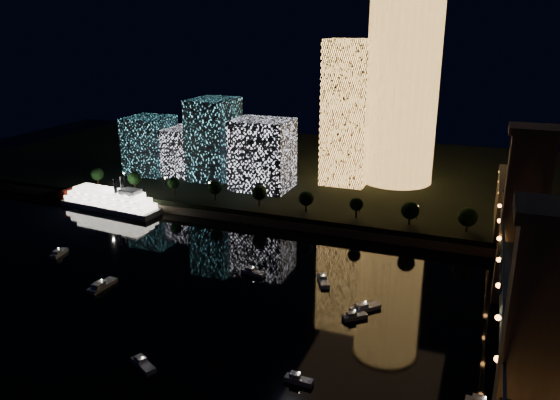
{
  "coord_description": "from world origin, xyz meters",
  "views": [
    {
      "loc": [
        53.84,
        -104.57,
        75.01
      ],
      "look_at": [
        -8.16,
        55.0,
        19.88
      ],
      "focal_mm": 35.0,
      "sensor_mm": 36.0,
      "label": 1
    }
  ],
  "objects_px": {
    "truss_bridge": "(525,330)",
    "riverboat": "(106,200)",
    "tower_rectangular": "(348,113)",
    "tower_cylindrical": "(402,90)"
  },
  "relations": [
    {
      "from": "tower_rectangular",
      "to": "riverboat",
      "type": "relative_size",
      "value": 1.26
    },
    {
      "from": "tower_cylindrical",
      "to": "riverboat",
      "type": "xyz_separation_m",
      "value": [
        -110.52,
        -71.35,
        -43.36
      ]
    },
    {
      "from": "riverboat",
      "to": "tower_cylindrical",
      "type": "bearing_deg",
      "value": 32.85
    },
    {
      "from": "tower_rectangular",
      "to": "tower_cylindrical",
      "type": "bearing_deg",
      "value": 26.45
    },
    {
      "from": "tower_rectangular",
      "to": "riverboat",
      "type": "xyz_separation_m",
      "value": [
        -88.75,
        -60.52,
        -33.24
      ]
    },
    {
      "from": "tower_cylindrical",
      "to": "truss_bridge",
      "type": "bearing_deg",
      "value": -70.7
    },
    {
      "from": "tower_cylindrical",
      "to": "riverboat",
      "type": "bearing_deg",
      "value": -147.15
    },
    {
      "from": "truss_bridge",
      "to": "riverboat",
      "type": "xyz_separation_m",
      "value": [
        -160.23,
        70.58,
        -12.36
      ]
    },
    {
      "from": "tower_rectangular",
      "to": "truss_bridge",
      "type": "height_order",
      "value": "tower_rectangular"
    },
    {
      "from": "tower_rectangular",
      "to": "riverboat",
      "type": "bearing_deg",
      "value": -145.71
    }
  ]
}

